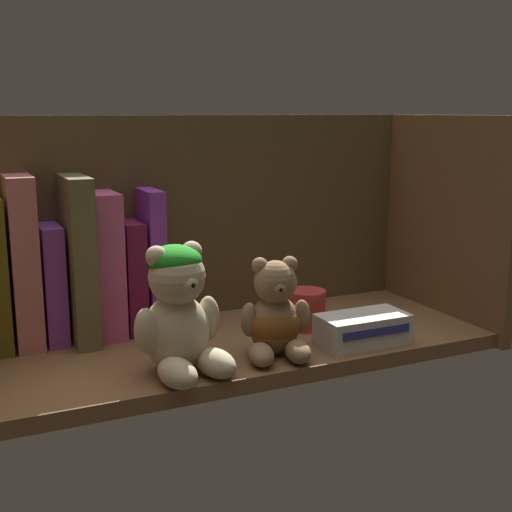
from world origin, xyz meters
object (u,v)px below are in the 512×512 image
Objects in this scene: small_product_box at (363,329)px; book_3 at (51,283)px; book_7 at (150,259)px; book_2 at (22,261)px; book_6 at (130,275)px; pillar_candle at (306,309)px; book_5 at (104,263)px; teddy_bear_smaller at (275,317)px; book_4 at (75,257)px; teddy_bear_larger at (179,313)px.

book_3 is at bearing 152.46° from small_product_box.
small_product_box is at bearing -39.57° from book_7.
book_3 is (3.49, 0.00, -3.32)cm from book_2.
book_6 is 25.25cm from pillar_candle.
book_5 is (7.10, 0.00, 2.00)cm from book_3.
teddy_bear_smaller is at bearing -52.69° from book_6.
pillar_candle reaches higher than small_product_box.
book_4 reaches higher than teddy_bear_larger.
book_4 is 1.86× the size of small_product_box.
book_2 reaches higher than book_7.
teddy_bear_larger is at bearing -76.46° from book_5.
book_2 reaches higher than small_product_box.
teddy_bear_smaller is at bearing 2.65° from teddy_bear_larger.
book_4 is at bearing 180.00° from book_5.
book_2 is at bearing 180.00° from book_5.
pillar_candle is 9.76cm from small_product_box.
book_7 is (2.92, -0.00, 2.11)cm from book_6.
book_7 is 1.66× the size of small_product_box.
book_3 is at bearing 163.08° from pillar_candle.
book_7 is at bearing 120.97° from teddy_bear_smaller.
book_2 reaches higher than book_4.
book_5 is 4.12cm from book_6.
book_6 is 0.79× the size of book_7.
book_3 is at bearing 0.00° from book_2.
small_product_box is at bearing -25.47° from book_2.
book_2 is 4.81cm from book_3.
book_4 is 1.44× the size of teddy_bear_larger.
book_7 is 18.92cm from teddy_bear_larger.
book_4 is 1.12× the size of book_5.
book_4 is at bearing 161.31° from pillar_candle.
book_2 is at bearing 180.00° from book_4.
book_5 reaches higher than pillar_candle.
teddy_bear_larger is (8.24, -18.64, -3.75)cm from book_4.
book_7 reaches higher than teddy_bear_smaller.
teddy_bear_smaller is (10.83, -18.04, -4.93)cm from book_7.
book_5 reaches higher than teddy_bear_smaller.
book_3 is 1.01× the size of book_6.
book_2 is 1.13× the size of book_7.
book_6 is at bearing 0.00° from book_3.
book_7 is at bearing 140.43° from small_product_box.
book_4 is 8.01cm from book_6.
teddy_bear_smaller is at bearing -32.91° from book_2.
book_7 is 21.62cm from teddy_bear_smaller.
book_7 reaches higher than book_6.
book_4 is 1.12× the size of book_7.
book_3 is at bearing 180.00° from book_7.
book_3 is 2.86× the size of pillar_candle.
book_2 is 1.44× the size of book_6.
book_4 is 39.59cm from small_product_box.
book_3 reaches higher than book_6.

